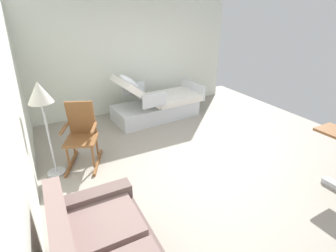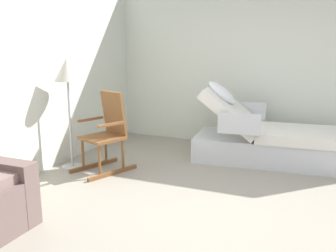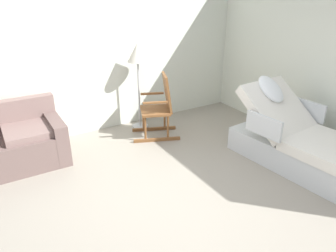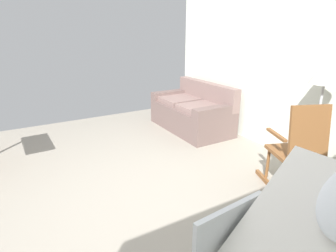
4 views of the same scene
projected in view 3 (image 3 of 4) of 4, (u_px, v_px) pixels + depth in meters
ground_plane at (180, 200)px, 3.74m from camera, size 6.59×6.59×0.00m
back_wall at (98, 51)px, 5.14m from camera, size 5.47×0.10×2.70m
hospital_bed at (303, 146)px, 4.33m from camera, size 1.13×2.13×1.17m
couch at (3, 147)px, 4.32m from camera, size 1.60×0.86×0.85m
rocking_chair at (160, 107)px, 5.17m from camera, size 0.88×0.73×1.05m
floor_lamp at (138, 59)px, 5.19m from camera, size 0.34×0.34×1.48m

